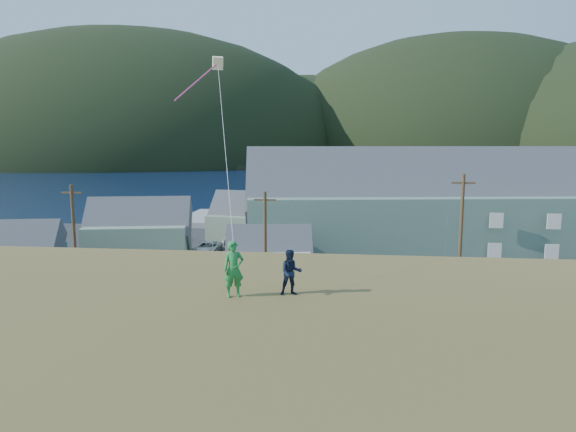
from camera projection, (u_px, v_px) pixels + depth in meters
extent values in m
plane|color=#0A1638|center=(277.00, 313.00, 36.46)|extent=(900.00, 900.00, 0.00)
cube|color=#4C3D19|center=(274.00, 322.00, 34.49)|extent=(110.00, 8.00, 0.10)
cube|color=#28282B|center=(299.00, 258.00, 53.17)|extent=(72.00, 36.00, 0.12)
cube|color=gray|center=(272.00, 219.00, 76.37)|extent=(26.00, 14.00, 0.90)
cube|color=black|center=(338.00, 156.00, 360.79)|extent=(900.00, 320.00, 2.00)
ellipsoid|color=black|center=(134.00, 157.00, 304.70)|extent=(260.00, 234.00, 143.00)
ellipsoid|color=black|center=(306.00, 156.00, 333.29)|extent=(200.00, 180.00, 100.00)
ellipsoid|color=black|center=(452.00, 157.00, 313.80)|extent=(230.00, 207.00, 142.60)
cube|color=slate|center=(439.00, 225.00, 52.83)|extent=(40.25, 16.69, 6.69)
cube|color=#47474C|center=(442.00, 176.00, 52.07)|extent=(40.70, 16.45, 10.84)
cube|color=#285E52|center=(9.00, 265.00, 43.69)|extent=(8.88, 7.37, 2.93)
cube|color=#47474C|center=(7.00, 240.00, 43.36)|extent=(9.33, 7.29, 5.68)
cube|color=gray|center=(139.00, 240.00, 53.03)|extent=(11.12, 8.51, 3.56)
cube|color=#47474C|center=(138.00, 215.00, 52.63)|extent=(11.56, 8.34, 6.40)
cube|color=silver|center=(269.00, 264.00, 44.43)|extent=(7.55, 5.90, 2.76)
cube|color=#47474C|center=(269.00, 241.00, 44.13)|extent=(8.04, 5.93, 4.88)
cube|color=gray|center=(258.00, 229.00, 60.36)|extent=(11.56, 8.03, 3.41)
cube|color=#47474C|center=(258.00, 206.00, 59.97)|extent=(12.04, 8.02, 6.31)
cylinder|color=#47331E|center=(75.00, 242.00, 38.97)|extent=(0.24, 0.24, 8.75)
cylinder|color=#47331E|center=(265.00, 249.00, 37.42)|extent=(0.24, 0.24, 8.39)
cylinder|color=#47331E|center=(460.00, 244.00, 35.84)|extent=(0.24, 0.24, 9.74)
imported|color=slate|center=(165.00, 235.00, 61.77)|extent=(1.64, 4.52, 1.48)
imported|color=white|center=(233.00, 238.00, 60.05)|extent=(2.47, 5.11, 1.44)
imported|color=maroon|center=(140.00, 243.00, 57.28)|extent=(1.59, 3.94, 1.34)
imported|color=white|center=(208.00, 248.00, 54.61)|extent=(2.34, 4.82, 1.32)
imported|color=black|center=(237.00, 246.00, 55.78)|extent=(1.98, 4.65, 1.34)
imported|color=#BBBBC0|center=(157.00, 248.00, 54.57)|extent=(1.59, 4.36, 1.43)
imported|color=#23803A|center=(234.00, 269.00, 16.35)|extent=(0.78, 0.66, 1.81)
imported|color=#121C32|center=(291.00, 273.00, 16.57)|extent=(0.84, 0.72, 1.49)
cube|color=#FDF8C0|center=(218.00, 63.00, 22.78)|extent=(0.57, 0.56, 0.60)
cylinder|color=#FD428F|center=(197.00, 81.00, 21.75)|extent=(0.06, 0.06, 3.31)
cylinder|color=white|center=(224.00, 137.00, 19.50)|extent=(0.02, 0.02, 10.14)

